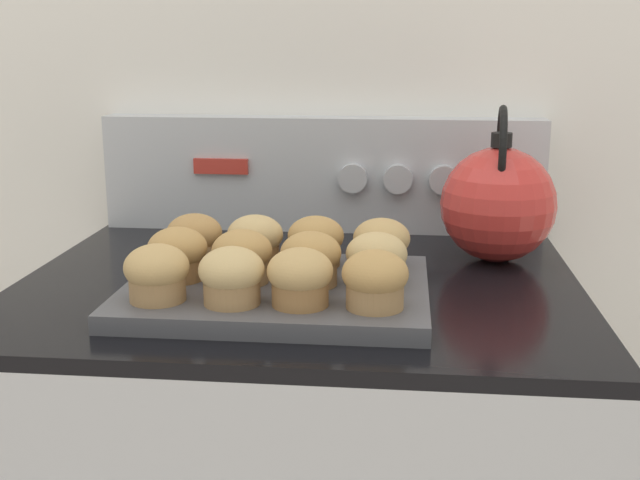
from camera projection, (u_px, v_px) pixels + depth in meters
The scene contains 16 objects.
wall_back at pixel (325, 52), 1.32m from camera, with size 8.00×0.05×2.40m.
control_panel at pixel (323, 174), 1.32m from camera, with size 0.72×0.07×0.19m.
muffin_pan at pixel (277, 291), 0.97m from camera, with size 0.36×0.28×0.02m.
muffin_r0_c0 at pixel (157, 273), 0.90m from camera, with size 0.07×0.07×0.06m.
muffin_r0_c1 at pixel (232, 276), 0.89m from camera, with size 0.07×0.07×0.06m.
muffin_r0_c2 at pixel (300, 277), 0.88m from camera, with size 0.07×0.07×0.06m.
muffin_r0_c3 at pixel (375, 280), 0.87m from camera, with size 0.07×0.07×0.06m.
muffin_r1_c0 at pixel (178, 254), 0.98m from camera, with size 0.07×0.07×0.06m.
muffin_r1_c1 at pixel (242, 257), 0.96m from camera, with size 0.07×0.07×0.06m.
muffin_r1_c2 at pixel (311, 259), 0.95m from camera, with size 0.07×0.07×0.06m.
muffin_r1_c3 at pixel (376, 260), 0.95m from camera, with size 0.07×0.07×0.06m.
muffin_r2_c0 at pixel (194, 239), 1.05m from camera, with size 0.07×0.07×0.06m.
muffin_r2_c1 at pixel (255, 240), 1.05m from camera, with size 0.07×0.07×0.06m.
muffin_r2_c2 at pixel (316, 241), 1.04m from camera, with size 0.07×0.07×0.06m.
muffin_r2_c3 at pixel (381, 244), 1.03m from camera, with size 0.07×0.07×0.06m.
tea_kettle at pixel (498, 202), 1.13m from camera, with size 0.16×0.19×0.22m.
Camera 1 is at (0.13, -0.69, 1.22)m, focal length 45.00 mm.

